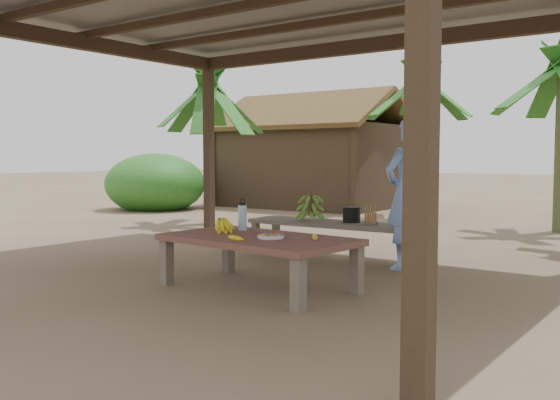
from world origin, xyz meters
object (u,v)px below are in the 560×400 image
Objects in this scene: woman at (409,193)px; ripe_banana_bunch at (220,225)px; work_table at (258,243)px; cooking_pot at (352,215)px; water_flask at (242,217)px; plate at (271,237)px; bench at (335,226)px.

ripe_banana_bunch is at bearing -7.86° from woman.
work_table is 0.51m from ripe_banana_bunch.
cooking_pot reaches higher than work_table.
water_flask is 0.19× the size of woman.
plate reaches higher than work_table.
water_flask reaches higher than bench.
cooking_pot reaches higher than bench.
work_table is at bearing 4.60° from woman.
water_flask is at bearing -94.93° from bench.
bench is 10.51× the size of cooking_pot.
water_flask is at bearing 149.95° from work_table.
cooking_pot is at bearing 17.73° from bench.
cooking_pot reaches higher than plate.
ripe_banana_bunch is at bearing -99.77° from cooking_pot.
water_flask reaches higher than ripe_banana_bunch.
work_table is 5.75× the size of water_flask.
woman is (1.03, -0.15, 0.45)m from bench.
bench is 1.31× the size of woman.
woman is (0.84, -0.22, 0.30)m from cooking_pot.
woman is at bearing -9.74° from bench.
water_flask is (-0.10, -1.64, 0.24)m from bench.
plate is at bearing -76.71° from bench.
woman reaches higher than bench.
work_table is at bearing 164.48° from plate.
water_flask is (-0.44, 0.30, 0.20)m from work_table.
woman is (1.18, 1.78, 0.27)m from ripe_banana_bunch.
bench is 0.25m from cooking_pot.
plate is (0.53, -1.99, 0.12)m from bench.
woman is at bearing 74.73° from plate.
cooking_pot is at bearing -78.88° from woman.
ripe_banana_bunch is at bearing 174.48° from plate.
ripe_banana_bunch is at bearing -177.11° from work_table.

